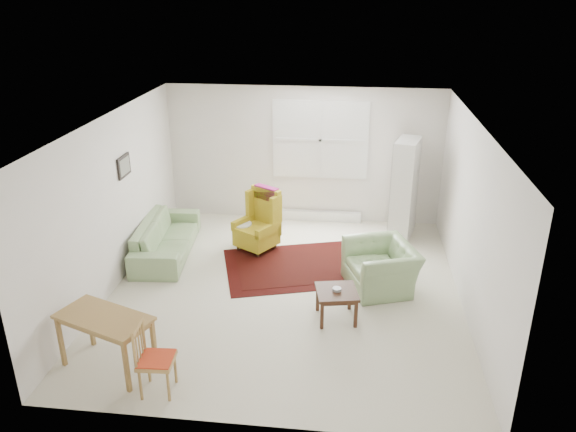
# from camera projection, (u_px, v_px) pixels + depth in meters

# --- Properties ---
(room) EXTENTS (5.04, 5.54, 2.51)m
(room) POSITION_uv_depth(u_px,v_px,m) (289.00, 205.00, 7.94)
(room) COLOR beige
(room) RESTS_ON ground
(rug) EXTENTS (2.83, 2.23, 0.02)m
(rug) POSITION_uv_depth(u_px,v_px,m) (305.00, 265.00, 8.91)
(rug) COLOR black
(rug) RESTS_ON ground
(sofa) EXTENTS (0.95, 2.05, 0.80)m
(sofa) POSITION_uv_depth(u_px,v_px,m) (166.00, 231.00, 9.19)
(sofa) COLOR #84A26C
(sofa) RESTS_ON ground
(armchair) EXTENTS (1.19, 1.27, 0.80)m
(armchair) POSITION_uv_depth(u_px,v_px,m) (381.00, 263.00, 8.16)
(armchair) COLOR #84A26C
(armchair) RESTS_ON ground
(wingback_chair) EXTENTS (0.85, 0.86, 1.05)m
(wingback_chair) POSITION_uv_depth(u_px,v_px,m) (256.00, 220.00, 9.30)
(wingback_chair) COLOR #B29A1B
(wingback_chair) RESTS_ON ground
(coffee_table) EXTENTS (0.62, 0.62, 0.43)m
(coffee_table) POSITION_uv_depth(u_px,v_px,m) (336.00, 304.00, 7.45)
(coffee_table) COLOR #3B2012
(coffee_table) RESTS_ON ground
(stool) EXTENTS (0.33, 0.33, 0.44)m
(stool) POSITION_uv_depth(u_px,v_px,m) (242.00, 235.00, 9.50)
(stool) COLOR white
(stool) RESTS_ON ground
(cabinet) EXTENTS (0.54, 0.77, 1.75)m
(cabinet) POSITION_uv_depth(u_px,v_px,m) (405.00, 189.00, 9.68)
(cabinet) COLOR silver
(cabinet) RESTS_ON ground
(desk) EXTENTS (1.21, 0.89, 0.69)m
(desk) POSITION_uv_depth(u_px,v_px,m) (107.00, 342.00, 6.45)
(desk) COLOR #A88143
(desk) RESTS_ON ground
(desk_chair) EXTENTS (0.39, 0.39, 0.85)m
(desk_chair) POSITION_uv_depth(u_px,v_px,m) (156.00, 359.00, 6.03)
(desk_chair) COLOR #A88143
(desk_chair) RESTS_ON ground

